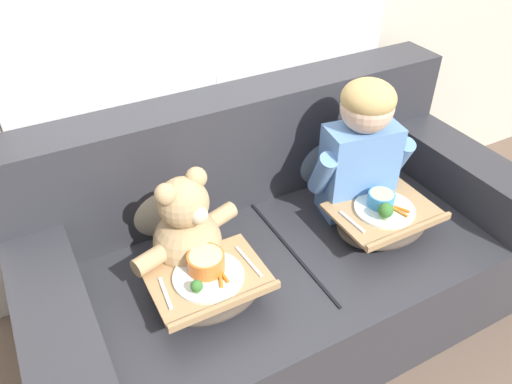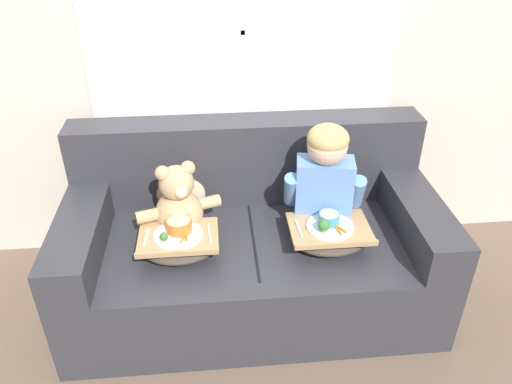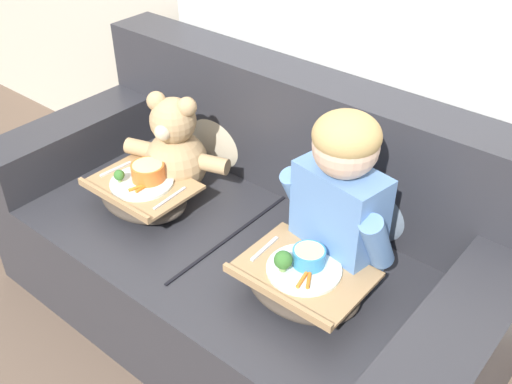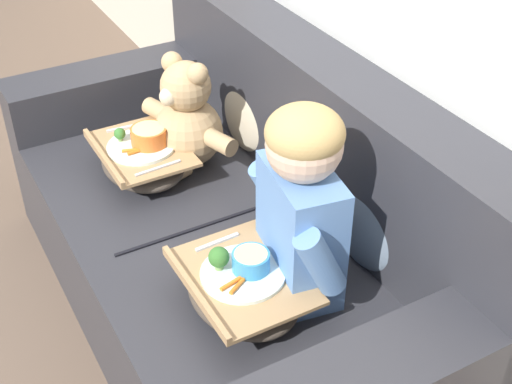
{
  "view_description": "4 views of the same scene",
  "coord_description": "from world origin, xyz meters",
  "px_view_note": "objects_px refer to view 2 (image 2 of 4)",
  "views": [
    {
      "loc": [
        -0.8,
        -1.25,
        1.83
      ],
      "look_at": [
        -0.14,
        -0.02,
        0.77
      ],
      "focal_mm": 35.0,
      "sensor_mm": 36.0,
      "label": 1
    },
    {
      "loc": [
        -0.18,
        -2.15,
        2.06
      ],
      "look_at": [
        0.01,
        -0.04,
        0.75
      ],
      "focal_mm": 35.0,
      "sensor_mm": 36.0,
      "label": 2
    },
    {
      "loc": [
        1.17,
        -1.31,
        1.87
      ],
      "look_at": [
        0.05,
        0.03,
        0.64
      ],
      "focal_mm": 42.0,
      "sensor_mm": 36.0,
      "label": 3
    },
    {
      "loc": [
        1.7,
        -0.82,
        1.93
      ],
      "look_at": [
        0.11,
        0.06,
        0.62
      ],
      "focal_mm": 50.0,
      "sensor_mm": 36.0,
      "label": 4
    }
  ],
  "objects_px": {
    "lap_tray_teddy": "(179,243)",
    "teddy_bear": "(179,205)",
    "throw_pillow_behind_teddy": "(180,182)",
    "child_figure": "(325,173)",
    "throw_pillow_behind_child": "(314,176)",
    "couch": "(252,244)",
    "lap_tray_child": "(329,235)"
  },
  "relations": [
    {
      "from": "child_figure",
      "to": "lap_tray_child",
      "type": "bearing_deg",
      "value": -90.21
    },
    {
      "from": "throw_pillow_behind_child",
      "to": "lap_tray_child",
      "type": "relative_size",
      "value": 0.89
    },
    {
      "from": "throw_pillow_behind_teddy",
      "to": "lap_tray_child",
      "type": "relative_size",
      "value": 0.88
    },
    {
      "from": "throw_pillow_behind_teddy",
      "to": "teddy_bear",
      "type": "xyz_separation_m",
      "value": [
        0.0,
        -0.26,
        0.01
      ]
    },
    {
      "from": "throw_pillow_behind_teddy",
      "to": "couch",
      "type": "bearing_deg",
      "value": -32.1
    },
    {
      "from": "throw_pillow_behind_child",
      "to": "child_figure",
      "type": "distance_m",
      "value": 0.3
    },
    {
      "from": "teddy_bear",
      "to": "child_figure",
      "type": "bearing_deg",
      "value": 0.34
    },
    {
      "from": "throw_pillow_behind_child",
      "to": "throw_pillow_behind_teddy",
      "type": "height_order",
      "value": "throw_pillow_behind_child"
    },
    {
      "from": "couch",
      "to": "child_figure",
      "type": "relative_size",
      "value": 3.3
    },
    {
      "from": "couch",
      "to": "throw_pillow_behind_child",
      "type": "distance_m",
      "value": 0.53
    },
    {
      "from": "couch",
      "to": "child_figure",
      "type": "xyz_separation_m",
      "value": [
        0.38,
        -0.02,
        0.44
      ]
    },
    {
      "from": "teddy_bear",
      "to": "lap_tray_teddy",
      "type": "bearing_deg",
      "value": -90.48
    },
    {
      "from": "throw_pillow_behind_child",
      "to": "lap_tray_teddy",
      "type": "distance_m",
      "value": 0.89
    },
    {
      "from": "couch",
      "to": "lap_tray_teddy",
      "type": "bearing_deg",
      "value": -152.55
    },
    {
      "from": "couch",
      "to": "teddy_bear",
      "type": "bearing_deg",
      "value": -177.07
    },
    {
      "from": "throw_pillow_behind_child",
      "to": "throw_pillow_behind_teddy",
      "type": "relative_size",
      "value": 1.01
    },
    {
      "from": "throw_pillow_behind_child",
      "to": "teddy_bear",
      "type": "distance_m",
      "value": 0.81
    },
    {
      "from": "throw_pillow_behind_child",
      "to": "throw_pillow_behind_teddy",
      "type": "bearing_deg",
      "value": 180.0
    },
    {
      "from": "throw_pillow_behind_child",
      "to": "lap_tray_child",
      "type": "xyz_separation_m",
      "value": [
        -0.0,
        -0.44,
        -0.1
      ]
    },
    {
      "from": "throw_pillow_behind_teddy",
      "to": "lap_tray_teddy",
      "type": "height_order",
      "value": "throw_pillow_behind_teddy"
    },
    {
      "from": "throw_pillow_behind_teddy",
      "to": "teddy_bear",
      "type": "distance_m",
      "value": 0.26
    },
    {
      "from": "child_figure",
      "to": "lap_tray_teddy",
      "type": "relative_size",
      "value": 1.5
    },
    {
      "from": "throw_pillow_behind_teddy",
      "to": "throw_pillow_behind_child",
      "type": "bearing_deg",
      "value": 0.0
    },
    {
      "from": "child_figure",
      "to": "lap_tray_teddy",
      "type": "distance_m",
      "value": 0.83
    },
    {
      "from": "teddy_bear",
      "to": "lap_tray_child",
      "type": "xyz_separation_m",
      "value": [
        0.76,
        -0.18,
        -0.11
      ]
    },
    {
      "from": "lap_tray_teddy",
      "to": "teddy_bear",
      "type": "bearing_deg",
      "value": 89.52
    },
    {
      "from": "teddy_bear",
      "to": "throw_pillow_behind_child",
      "type": "bearing_deg",
      "value": 18.77
    },
    {
      "from": "throw_pillow_behind_child",
      "to": "child_figure",
      "type": "relative_size",
      "value": 0.61
    },
    {
      "from": "teddy_bear",
      "to": "lap_tray_teddy",
      "type": "xyz_separation_m",
      "value": [
        -0.0,
        -0.18,
        -0.11
      ]
    },
    {
      "from": "lap_tray_child",
      "to": "lap_tray_teddy",
      "type": "height_order",
      "value": "lap_tray_child"
    },
    {
      "from": "couch",
      "to": "teddy_bear",
      "type": "relative_size",
      "value": 4.39
    },
    {
      "from": "throw_pillow_behind_teddy",
      "to": "lap_tray_teddy",
      "type": "xyz_separation_m",
      "value": [
        0.0,
        -0.44,
        -0.1
      ]
    }
  ]
}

